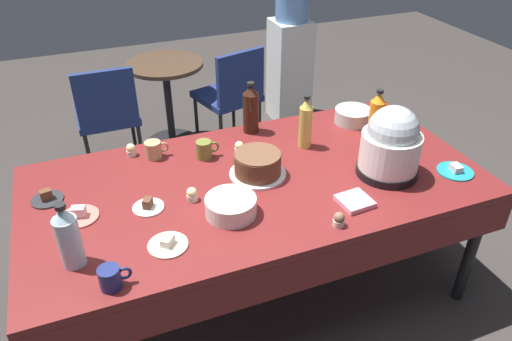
# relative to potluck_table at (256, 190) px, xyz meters

# --- Properties ---
(ground) EXTENTS (9.00, 9.00, 0.00)m
(ground) POSITION_rel_potluck_table_xyz_m (0.00, 0.00, -0.69)
(ground) COLOR #383330
(potluck_table) EXTENTS (2.20, 1.10, 0.75)m
(potluck_table) POSITION_rel_potluck_table_xyz_m (0.00, 0.00, 0.00)
(potluck_table) COLOR maroon
(potluck_table) RESTS_ON ground
(frosted_layer_cake) EXTENTS (0.28, 0.28, 0.12)m
(frosted_layer_cake) POSITION_rel_potluck_table_xyz_m (0.02, 0.03, 0.12)
(frosted_layer_cake) COLOR silver
(frosted_layer_cake) RESTS_ON potluck_table
(slow_cooker) EXTENTS (0.30, 0.30, 0.36)m
(slow_cooker) POSITION_rel_potluck_table_xyz_m (0.62, -0.19, 0.23)
(slow_cooker) COLOR black
(slow_cooker) RESTS_ON potluck_table
(glass_salad_bowl) EXTENTS (0.21, 0.21, 0.08)m
(glass_salad_bowl) POSITION_rel_potluck_table_xyz_m (0.75, 0.35, 0.10)
(glass_salad_bowl) COLOR #B2C6BC
(glass_salad_bowl) RESTS_ON potluck_table
(ceramic_snack_bowl) EXTENTS (0.22, 0.22, 0.08)m
(ceramic_snack_bowl) POSITION_rel_potluck_table_xyz_m (-0.20, -0.21, 0.10)
(ceramic_snack_bowl) COLOR silver
(ceramic_snack_bowl) RESTS_ON potluck_table
(dessert_plate_white) EXTENTS (0.14, 0.14, 0.05)m
(dessert_plate_white) POSITION_rel_potluck_table_xyz_m (-0.53, -0.04, 0.07)
(dessert_plate_white) COLOR white
(dessert_plate_white) RESTS_ON potluck_table
(dessert_plate_coral) EXTENTS (0.17, 0.17, 0.05)m
(dessert_plate_coral) POSITION_rel_potluck_table_xyz_m (-0.82, 0.01, 0.07)
(dessert_plate_coral) COLOR #E07266
(dessert_plate_coral) RESTS_ON potluck_table
(dessert_plate_charcoal) EXTENTS (0.14, 0.14, 0.05)m
(dessert_plate_charcoal) POSITION_rel_potluck_table_xyz_m (-0.95, 0.19, 0.08)
(dessert_plate_charcoal) COLOR #2D2D33
(dessert_plate_charcoal) RESTS_ON potluck_table
(dessert_plate_cream) EXTENTS (0.16, 0.16, 0.04)m
(dessert_plate_cream) POSITION_rel_potluck_table_xyz_m (-0.51, -0.32, 0.07)
(dessert_plate_cream) COLOR beige
(dessert_plate_cream) RESTS_ON potluck_table
(dessert_plate_teal) EXTENTS (0.18, 0.18, 0.04)m
(dessert_plate_teal) POSITION_rel_potluck_table_xyz_m (0.94, -0.30, 0.07)
(dessert_plate_teal) COLOR teal
(dessert_plate_teal) RESTS_ON potluck_table
(cupcake_vanilla) EXTENTS (0.05, 0.05, 0.07)m
(cupcake_vanilla) POSITION_rel_potluck_table_xyz_m (-0.52, 0.45, 0.09)
(cupcake_vanilla) COLOR beige
(cupcake_vanilla) RESTS_ON potluck_table
(cupcake_cocoa) EXTENTS (0.05, 0.05, 0.07)m
(cupcake_cocoa) POSITION_rel_potluck_table_xyz_m (-0.33, -0.05, 0.09)
(cupcake_cocoa) COLOR beige
(cupcake_cocoa) RESTS_ON potluck_table
(cupcake_mint) EXTENTS (0.05, 0.05, 0.07)m
(cupcake_mint) POSITION_rel_potluck_table_xyz_m (0.20, -0.46, 0.09)
(cupcake_mint) COLOR beige
(cupcake_mint) RESTS_ON potluck_table
(cupcake_rose) EXTENTS (0.05, 0.05, 0.07)m
(cupcake_rose) POSITION_rel_potluck_table_xyz_m (0.01, 0.26, 0.09)
(cupcake_rose) COLOR beige
(cupcake_rose) RESTS_ON potluck_table
(soda_bottle_water) EXTENTS (0.09, 0.09, 0.28)m
(soda_bottle_water) POSITION_rel_potluck_table_xyz_m (-0.86, -0.28, 0.19)
(soda_bottle_water) COLOR silver
(soda_bottle_water) RESTS_ON potluck_table
(soda_bottle_orange_juice) EXTENTS (0.08, 0.08, 0.29)m
(soda_bottle_orange_juice) POSITION_rel_potluck_table_xyz_m (0.75, 0.13, 0.20)
(soda_bottle_orange_juice) COLOR orange
(soda_bottle_orange_juice) RESTS_ON potluck_table
(soda_bottle_cola) EXTENTS (0.09, 0.09, 0.30)m
(soda_bottle_cola) POSITION_rel_potluck_table_xyz_m (0.15, 0.47, 0.20)
(soda_bottle_cola) COLOR #33190F
(soda_bottle_cola) RESTS_ON potluck_table
(soda_bottle_ginger_ale) EXTENTS (0.07, 0.07, 0.30)m
(soda_bottle_ginger_ale) POSITION_rel_potluck_table_xyz_m (0.36, 0.20, 0.20)
(soda_bottle_ginger_ale) COLOR gold
(soda_bottle_ginger_ale) RESTS_ON potluck_table
(coffee_mug_navy) EXTENTS (0.12, 0.08, 0.09)m
(coffee_mug_navy) POSITION_rel_potluck_table_xyz_m (-0.74, -0.46, 0.11)
(coffee_mug_navy) COLOR navy
(coffee_mug_navy) RESTS_ON potluck_table
(coffee_mug_olive) EXTENTS (0.12, 0.08, 0.10)m
(coffee_mug_olive) POSITION_rel_potluck_table_xyz_m (-0.17, 0.29, 0.11)
(coffee_mug_olive) COLOR olive
(coffee_mug_olive) RESTS_ON potluck_table
(coffee_mug_tan) EXTENTS (0.12, 0.08, 0.09)m
(coffee_mug_tan) POSITION_rel_potluck_table_xyz_m (-0.42, 0.39, 0.11)
(coffee_mug_tan) COLOR tan
(coffee_mug_tan) RESTS_ON potluck_table
(paper_napkin_stack) EXTENTS (0.15, 0.15, 0.02)m
(paper_napkin_stack) POSITION_rel_potluck_table_xyz_m (0.34, -0.35, 0.07)
(paper_napkin_stack) COLOR pink
(paper_napkin_stack) RESTS_ON potluck_table
(maroon_chair_left) EXTENTS (0.44, 0.44, 0.85)m
(maroon_chair_left) POSITION_rel_potluck_table_xyz_m (-0.55, 1.58, -0.20)
(maroon_chair_left) COLOR navy
(maroon_chair_left) RESTS_ON ground
(maroon_chair_right) EXTENTS (0.54, 0.54, 0.85)m
(maroon_chair_right) POSITION_rel_potluck_table_xyz_m (0.42, 1.59, -0.20)
(maroon_chair_right) COLOR navy
(maroon_chair_right) RESTS_ON ground
(round_cafe_table) EXTENTS (0.60, 0.60, 0.72)m
(round_cafe_table) POSITION_rel_potluck_table_xyz_m (-0.05, 1.81, -0.19)
(round_cafe_table) COLOR #473323
(round_cafe_table) RESTS_ON ground
(water_cooler) EXTENTS (0.32, 0.32, 1.24)m
(water_cooler) POSITION_rel_potluck_table_xyz_m (1.08, 1.91, -0.10)
(water_cooler) COLOR silver
(water_cooler) RESTS_ON ground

